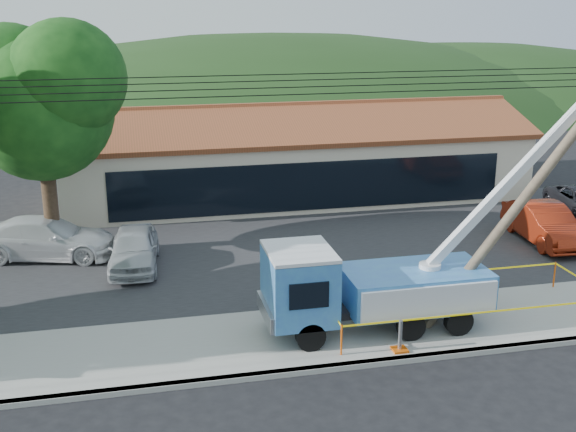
% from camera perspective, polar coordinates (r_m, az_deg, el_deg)
% --- Properties ---
extents(ground, '(120.00, 120.00, 0.00)m').
position_cam_1_polar(ground, '(17.83, 2.38, -15.59)').
color(ground, black).
rests_on(ground, ground).
extents(curb, '(60.00, 0.25, 0.15)m').
position_cam_1_polar(curb, '(19.54, 0.75, -12.19)').
color(curb, '#9B9A91').
rests_on(curb, ground).
extents(sidewalk, '(60.00, 4.00, 0.15)m').
position_cam_1_polar(sidewalk, '(21.18, -0.46, -9.75)').
color(sidewalk, '#9B9A91').
rests_on(sidewalk, ground).
extents(parking_lot, '(60.00, 12.00, 0.10)m').
position_cam_1_polar(parking_lot, '(28.44, -3.89, -2.72)').
color(parking_lot, '#28282B').
rests_on(parking_lot, ground).
extents(strip_mall, '(22.50, 8.53, 4.67)m').
position_cam_1_polar(strip_mall, '(36.22, 0.35, 4.62)').
color(strip_mall, beige).
rests_on(strip_mall, ground).
extents(tree_lot, '(6.30, 5.60, 8.94)m').
position_cam_1_polar(tree_lot, '(27.87, -19.03, 9.05)').
color(tree_lot, '#332316').
rests_on(tree_lot, ground).
extents(hill_west, '(78.40, 56.00, 28.00)m').
position_cam_1_polar(hill_west, '(71.02, -21.71, 7.94)').
color(hill_west, '#1B3513').
rests_on(hill_west, ground).
extents(hill_center, '(89.60, 64.00, 32.00)m').
position_cam_1_polar(hill_center, '(71.54, -1.32, 9.17)').
color(hill_center, '#1B3513').
rests_on(hill_center, ground).
extents(hill_east, '(72.80, 52.00, 26.00)m').
position_cam_1_polar(hill_east, '(77.96, 13.44, 9.36)').
color(hill_east, '#1B3513').
rests_on(hill_east, ground).
extents(utility_truck, '(10.78, 3.56, 7.74)m').
position_cam_1_polar(utility_truck, '(21.30, 6.64, -5.31)').
color(utility_truck, black).
rests_on(utility_truck, ground).
extents(leaning_pole, '(5.89, 1.70, 7.68)m').
position_cam_1_polar(leaning_pole, '(22.21, 18.78, 2.20)').
color(leaning_pole, '#4C3C31').
rests_on(leaning_pole, ground).
extents(caution_tape, '(8.50, 3.14, 0.91)m').
position_cam_1_polar(caution_tape, '(22.73, 13.41, -6.26)').
color(caution_tape, '#CF4F0B').
rests_on(caution_tape, ground).
extents(car_silver, '(2.04, 4.37, 1.45)m').
position_cam_1_polar(car_silver, '(27.13, -11.97, -4.16)').
color(car_silver, '#B1B5B9').
rests_on(car_silver, ground).
extents(car_red, '(1.97, 4.81, 1.55)m').
position_cam_1_polar(car_red, '(30.99, 19.47, -2.12)').
color(car_red, maroon).
rests_on(car_red, ground).
extents(car_white, '(5.64, 3.31, 1.53)m').
position_cam_1_polar(car_white, '(29.01, -18.39, -3.29)').
color(car_white, silver).
rests_on(car_white, ground).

